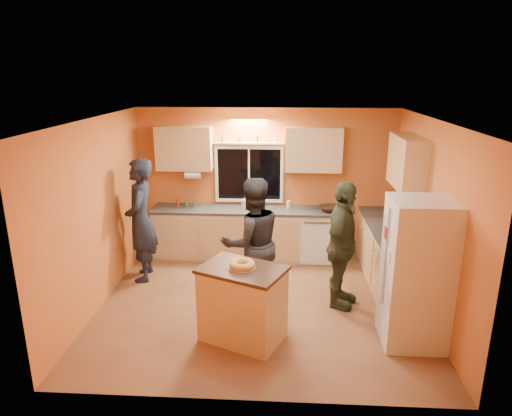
# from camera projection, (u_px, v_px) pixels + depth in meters

# --- Properties ---
(ground) EXTENTS (4.50, 4.50, 0.00)m
(ground) POSITION_uv_depth(u_px,v_px,m) (260.00, 304.00, 6.52)
(ground) COLOR brown
(ground) RESTS_ON ground
(room_shell) EXTENTS (4.54, 4.04, 2.61)m
(room_shell) POSITION_uv_depth(u_px,v_px,m) (270.00, 187.00, 6.44)
(room_shell) COLOR #C57432
(room_shell) RESTS_ON ground
(back_counter) EXTENTS (4.23, 0.62, 0.90)m
(back_counter) POSITION_uv_depth(u_px,v_px,m) (266.00, 234.00, 8.01)
(back_counter) COLOR tan
(back_counter) RESTS_ON ground
(right_counter) EXTENTS (0.62, 1.84, 0.90)m
(right_counter) POSITION_uv_depth(u_px,v_px,m) (393.00, 264.00, 6.75)
(right_counter) COLOR tan
(right_counter) RESTS_ON ground
(refrigerator) EXTENTS (0.72, 0.70, 1.80)m
(refrigerator) POSITION_uv_depth(u_px,v_px,m) (417.00, 273.00, 5.39)
(refrigerator) COLOR silver
(refrigerator) RESTS_ON ground
(island) EXTENTS (1.17, 1.01, 0.95)m
(island) POSITION_uv_depth(u_px,v_px,m) (243.00, 303.00, 5.55)
(island) COLOR tan
(island) RESTS_ON ground
(bundt_pastry) EXTENTS (0.31, 0.31, 0.09)m
(bundt_pastry) POSITION_uv_depth(u_px,v_px,m) (242.00, 264.00, 5.40)
(bundt_pastry) COLOR #D8AB58
(bundt_pastry) RESTS_ON island
(person_left) EXTENTS (0.57, 0.77, 1.94)m
(person_left) POSITION_uv_depth(u_px,v_px,m) (141.00, 220.00, 7.07)
(person_left) COLOR black
(person_left) RESTS_ON ground
(person_center) EXTENTS (1.10, 1.00, 1.84)m
(person_center) POSITION_uv_depth(u_px,v_px,m) (252.00, 243.00, 6.28)
(person_center) COLOR black
(person_center) RESTS_ON ground
(person_right) EXTENTS (0.79, 1.14, 1.80)m
(person_right) POSITION_uv_depth(u_px,v_px,m) (342.00, 245.00, 6.25)
(person_right) COLOR #2C3320
(person_right) RESTS_ON ground
(mixing_bowl) EXTENTS (0.43, 0.43, 0.09)m
(mixing_bowl) POSITION_uv_depth(u_px,v_px,m) (330.00, 208.00, 7.77)
(mixing_bowl) COLOR black
(mixing_bowl) RESTS_ON back_counter
(utensil_crock) EXTENTS (0.14, 0.14, 0.17)m
(utensil_crock) POSITION_uv_depth(u_px,v_px,m) (246.00, 204.00, 7.86)
(utensil_crock) COLOR beige
(utensil_crock) RESTS_ON back_counter
(potted_plant) EXTENTS (0.37, 0.35, 0.33)m
(potted_plant) POSITION_uv_depth(u_px,v_px,m) (409.00, 235.00, 6.18)
(potted_plant) COLOR gray
(potted_plant) RESTS_ON right_counter
(red_box) EXTENTS (0.16, 0.12, 0.07)m
(red_box) POSITION_uv_depth(u_px,v_px,m) (396.00, 231.00, 6.68)
(red_box) COLOR #AE2A1A
(red_box) RESTS_ON right_counter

